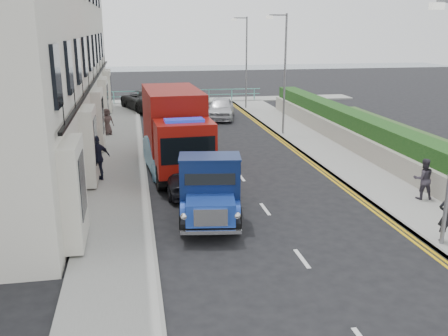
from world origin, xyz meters
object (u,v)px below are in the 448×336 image
(lamp_mid, at_px, (283,68))
(bedford_lorry, at_px, (210,193))
(red_lorry, at_px, (175,129))
(lamp_far, at_px, (245,57))
(parked_car_front, at_px, (184,172))

(lamp_mid, xyz_separation_m, bedford_lorry, (-6.30, -12.91, -2.94))
(lamp_mid, bearing_deg, red_lorry, -136.84)
(lamp_mid, height_order, bedford_lorry, lamp_mid)
(lamp_far, xyz_separation_m, red_lorry, (-6.84, -16.42, -2.09))
(bedford_lorry, bearing_deg, lamp_mid, 72.11)
(bedford_lorry, bearing_deg, red_lorry, 102.88)
(red_lorry, bearing_deg, parked_car_front, -91.29)
(bedford_lorry, relative_size, red_lorry, 0.73)
(lamp_far, bearing_deg, lamp_mid, -90.00)
(parked_car_front, bearing_deg, bedford_lorry, -86.50)
(bedford_lorry, distance_m, red_lorry, 6.57)
(lamp_far, bearing_deg, red_lorry, -112.63)
(lamp_mid, distance_m, bedford_lorry, 14.66)
(lamp_mid, bearing_deg, parked_car_front, -126.38)
(parked_car_front, bearing_deg, lamp_mid, 49.85)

